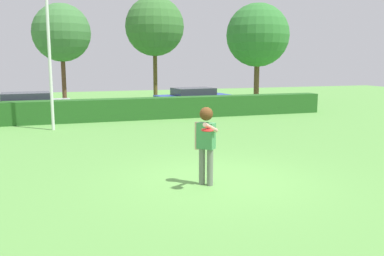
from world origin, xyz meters
name	(u,v)px	position (x,y,z in m)	size (l,w,h in m)	color
ground_plane	(218,181)	(0.00, 0.00, 0.00)	(60.00, 60.00, 0.00)	#5F9E48
person	(206,137)	(-0.38, -0.21, 1.10)	(0.50, 0.82, 1.77)	slate
frisbee	(207,130)	(-0.54, -0.72, 1.35)	(0.26, 0.26, 0.03)	red
lamppost	(48,34)	(-3.62, 8.83, 3.80)	(0.24, 0.24, 6.95)	silver
hedge_row	(133,109)	(0.00, 10.83, 0.51)	(19.84, 0.90, 1.01)	#255B20
parked_car_silver	(26,104)	(-4.83, 12.89, 0.69)	(4.30, 2.02, 1.25)	#B7B7BC
parked_car_blue	(193,98)	(3.96, 13.64, 0.69)	(4.36, 2.18, 1.25)	#263FA5
maple_tree	(62,33)	(-2.95, 16.22, 4.30)	(3.23, 3.23, 5.93)	brown
willow_tree	(258,35)	(9.69, 17.12, 4.44)	(4.23, 4.23, 6.58)	brown
birch_tree	(155,27)	(2.66, 17.39, 4.86)	(3.67, 3.67, 6.71)	brown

